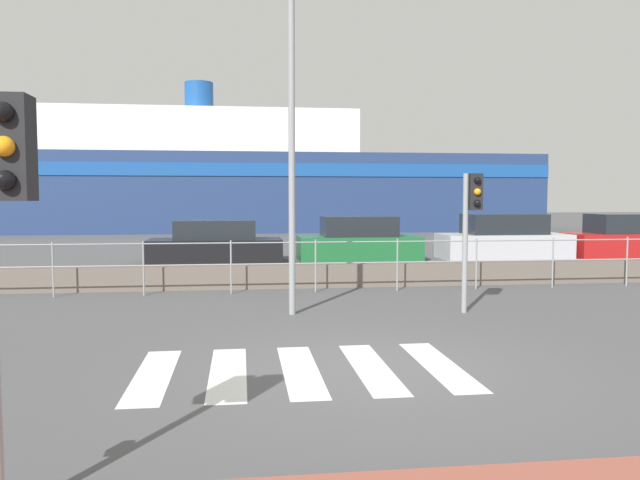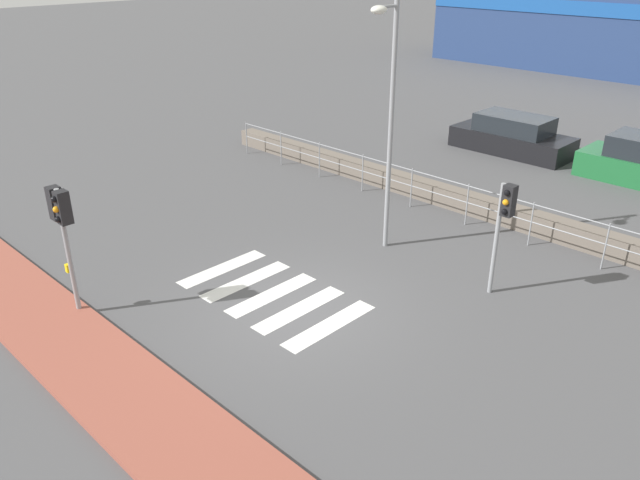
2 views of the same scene
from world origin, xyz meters
name	(u,v)px [view 2 (image 2 of 2)]	position (x,y,z in m)	size (l,w,h in m)	color
ground_plane	(301,310)	(0.00, 0.00, 0.00)	(160.00, 160.00, 0.00)	#4C4C4F
sidewalk_brick	(130,397)	(0.00, -4.10, 0.06)	(24.00, 1.80, 0.12)	#934C3D
crosswalk	(272,294)	(-0.96, 0.00, 0.00)	(4.05, 2.40, 0.01)	silver
seawall	(482,207)	(0.00, 7.28, 0.28)	(21.26, 0.55, 0.56)	#6B6056
harbor_fence	(468,198)	(0.00, 6.41, 0.79)	(19.17, 0.04, 1.21)	gray
traffic_light_near	(62,218)	(-3.32, -3.38, 2.20)	(0.58, 0.41, 2.82)	gray
traffic_light_far	(504,215)	(2.58, 3.52, 1.92)	(0.34, 0.32, 2.61)	gray
streetlamp	(388,104)	(-0.75, 3.63, 3.73)	(0.32, 0.89, 6.05)	gray
parked_car_black	(512,136)	(-2.54, 13.56, 0.60)	(4.44, 1.84, 1.41)	black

